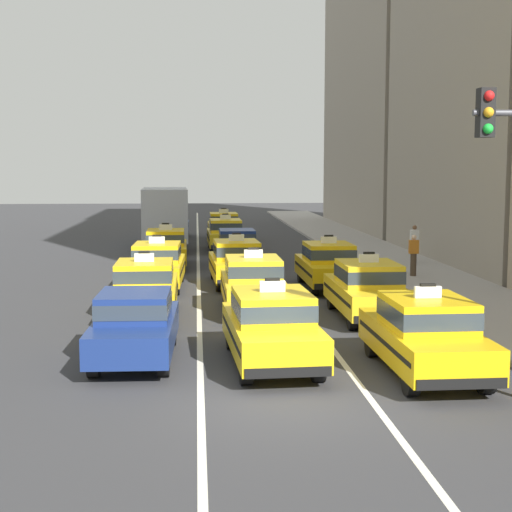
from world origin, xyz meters
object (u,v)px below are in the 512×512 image
object	(u,v)px
pedestrian_mid_block	(414,244)
taxi_right_third	(328,264)
taxi_center_third	(236,261)
pedestrian_near_crosswalk	(414,255)
taxi_center_second	(253,283)
taxi_left_second	(145,288)
taxi_right_second	(368,289)
sedan_left_nearest	(135,324)
sedan_center_fourth	(237,245)
taxi_left_third	(157,265)
taxi_center_nearest	(272,326)
sedan_left_sixth	(174,224)
taxi_right_nearest	(425,333)
taxi_left_fourth	(166,247)
box_truck_left_fifth	(165,216)
taxi_center_fifth	(225,234)
taxi_center_sixth	(224,226)

from	to	relation	value
pedestrian_mid_block	taxi_right_third	bearing A→B (deg)	-129.31
pedestrian_mid_block	taxi_center_third	bearing A→B (deg)	-149.29
pedestrian_near_crosswalk	taxi_center_second	bearing A→B (deg)	-137.88
taxi_left_second	taxi_right_second	bearing A→B (deg)	-5.93
sedan_left_nearest	sedan_center_fourth	bearing A→B (deg)	79.39
taxi_left_third	taxi_center_nearest	world-z (taller)	same
taxi_center_nearest	sedan_center_fourth	world-z (taller)	taxi_center_nearest
pedestrian_mid_block	sedan_center_fourth	bearing A→B (deg)	170.78
sedan_left_sixth	pedestrian_mid_block	world-z (taller)	pedestrian_mid_block
sedan_center_fourth	taxi_right_nearest	size ratio (longest dim) A/B	0.94
taxi_right_third	taxi_right_nearest	bearing A→B (deg)	-89.64
pedestrian_mid_block	taxi_left_fourth	bearing A→B (deg)	177.91
taxi_left_fourth	sedan_center_fourth	size ratio (longest dim) A/B	1.06
taxi_center_third	taxi_center_nearest	bearing A→B (deg)	-89.15
box_truck_left_fifth	taxi_right_second	bearing A→B (deg)	-71.46
taxi_center_fifth	sedan_center_fourth	bearing A→B (deg)	-86.90
taxi_left_second	taxi_center_nearest	size ratio (longest dim) A/B	0.99
taxi_left_second	taxi_center_nearest	world-z (taller)	same
taxi_right_nearest	taxi_center_sixth	bearing A→B (deg)	96.02
taxi_right_third	pedestrian_near_crosswalk	world-z (taller)	taxi_right_third
taxi_left_third	taxi_right_third	bearing A→B (deg)	-4.24
taxi_left_third	box_truck_left_fifth	distance (m)	13.68
sedan_left_nearest	taxi_center_sixth	size ratio (longest dim) A/B	0.95
taxi_right_nearest	pedestrian_mid_block	size ratio (longest dim) A/B	2.74
taxi_left_second	sedan_center_fourth	bearing A→B (deg)	74.71
sedan_left_nearest	sedan_center_fourth	xyz separation A→B (m)	(3.22, 17.18, 0.00)
taxi_center_nearest	taxi_center_sixth	size ratio (longest dim) A/B	1.01
box_truck_left_fifth	taxi_center_second	world-z (taller)	box_truck_left_fifth
box_truck_left_fifth	pedestrian_near_crosswalk	world-z (taller)	box_truck_left_fifth
taxi_right_nearest	sedan_left_nearest	bearing A→B (deg)	165.20
taxi_left_third	taxi_center_fifth	size ratio (longest dim) A/B	1.00
taxi_center_third	taxi_center_fifth	xyz separation A→B (m)	(0.04, 11.86, 0.00)
taxi_left_fourth	pedestrian_mid_block	world-z (taller)	taxi_left_fourth
taxi_right_nearest	taxi_right_second	world-z (taller)	same
taxi_left_second	taxi_right_second	xyz separation A→B (m)	(6.42, -0.67, 0.00)
taxi_left_second	taxi_center_third	xyz separation A→B (m)	(2.98, 6.05, 0.00)
taxi_right_third	taxi_left_fourth	bearing A→B (deg)	133.47
taxi_left_second	taxi_left_fourth	xyz separation A→B (m)	(0.16, 11.31, 0.00)
sedan_center_fourth	taxi_center_sixth	bearing A→B (deg)	91.02
box_truck_left_fifth	sedan_left_sixth	world-z (taller)	box_truck_left_fifth
taxi_center_second	box_truck_left_fifth	bearing A→B (deg)	100.51
box_truck_left_fifth	sedan_left_nearest	bearing A→B (deg)	-89.32
sedan_left_sixth	taxi_right_third	distance (m)	21.50
taxi_center_nearest	taxi_center_fifth	size ratio (longest dim) A/B	1.01
taxi_left_second	taxi_left_third	xyz separation A→B (m)	(0.09, 5.36, 0.00)
taxi_left_fourth	taxi_center_second	size ratio (longest dim) A/B	1.00
box_truck_left_fifth	sedan_center_fourth	size ratio (longest dim) A/B	1.63
box_truck_left_fifth	pedestrian_near_crosswalk	distance (m)	15.85
taxi_center_second	pedestrian_mid_block	world-z (taller)	taxi_center_second
taxi_left_third	taxi_center_sixth	world-z (taller)	same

